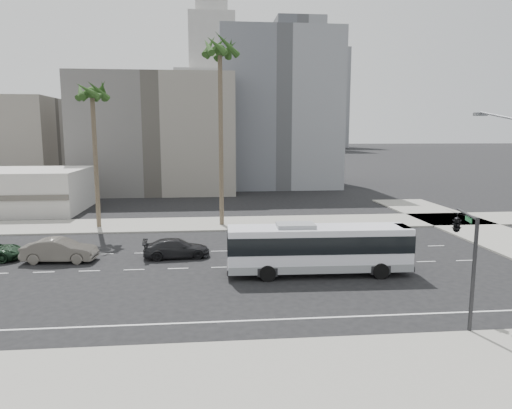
{
  "coord_description": "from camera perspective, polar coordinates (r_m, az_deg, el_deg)",
  "views": [
    {
      "loc": [
        -3.62,
        -31.59,
        9.38
      ],
      "look_at": [
        -0.16,
        4.0,
        3.81
      ],
      "focal_mm": 32.59,
      "sensor_mm": 36.0,
      "label": 1
    }
  ],
  "objects": [
    {
      "name": "ground",
      "position": [
        33.15,
        0.95,
        -7.58
      ],
      "size": [
        700.0,
        700.0,
        0.0
      ],
      "primitive_type": "plane",
      "color": "black",
      "rests_on": "ground"
    },
    {
      "name": "highrise_right",
      "position": [
        267.3,
        5.11,
        14.32
      ],
      "size": [
        26.0,
        26.0,
        70.0
      ],
      "primitive_type": "cube",
      "color": "#5B5E64",
      "rests_on": "ground"
    },
    {
      "name": "sidewalk_south",
      "position": [
        18.93,
        6.63,
        -20.65
      ],
      "size": [
        120.0,
        7.0,
        0.15
      ],
      "primitive_type": "cube",
      "color": "gray",
      "rests_on": "ground"
    },
    {
      "name": "traffic_signal",
      "position": [
        25.95,
        23.61,
        -2.43
      ],
      "size": [
        2.59,
        3.51,
        5.56
      ],
      "rotation": [
        0.0,
        0.0,
        -0.22
      ],
      "color": "#262628",
      "rests_on": "ground"
    },
    {
      "name": "sidewalk_north",
      "position": [
        48.13,
        -1.14,
        -2.29
      ],
      "size": [
        120.0,
        7.0,
        0.15
      ],
      "primitive_type": "cube",
      "color": "gray",
      "rests_on": "ground"
    },
    {
      "name": "car_b",
      "position": [
        36.94,
        -22.95,
        -5.19
      ],
      "size": [
        2.14,
        5.32,
        1.72
      ],
      "primitive_type": "imported",
      "rotation": [
        0.0,
        0.0,
        1.51
      ],
      "color": "#635D55",
      "rests_on": "ground"
    },
    {
      "name": "midrise_gray_center",
      "position": [
        84.47,
        2.41,
        11.3
      ],
      "size": [
        20.0,
        20.0,
        26.0
      ],
      "primitive_type": "cube",
      "color": "slate",
      "rests_on": "ground"
    },
    {
      "name": "civic_tower",
      "position": [
        283.13,
        -5.37,
        14.79
      ],
      "size": [
        42.0,
        42.0,
        129.0
      ],
      "color": "beige",
      "rests_on": "ground"
    },
    {
      "name": "palm_near",
      "position": [
        46.87,
        -4.45,
        17.92
      ],
      "size": [
        5.51,
        5.51,
        18.53
      ],
      "rotation": [
        0.0,
        0.0,
        -0.29
      ],
      "color": "brown",
      "rests_on": "ground"
    },
    {
      "name": "palm_mid",
      "position": [
        47.8,
        -19.47,
        12.48
      ],
      "size": [
        4.6,
        4.6,
        14.24
      ],
      "rotation": [
        0.0,
        0.0,
        0.04
      ],
      "color": "brown",
      "rests_on": "ground"
    },
    {
      "name": "midrise_beige_west",
      "position": [
        77.04,
        -11.93,
        8.38
      ],
      "size": [
        24.0,
        18.0,
        18.0
      ],
      "primitive_type": "cube",
      "color": "#66635F",
      "rests_on": "ground"
    },
    {
      "name": "highrise_far",
      "position": [
        301.44,
        8.81,
        12.68
      ],
      "size": [
        22.0,
        22.0,
        60.0
      ],
      "primitive_type": "cube",
      "color": "#5B5E64",
      "rests_on": "ground"
    },
    {
      "name": "car_a",
      "position": [
        35.72,
        -9.73,
        -5.3
      ],
      "size": [
        2.45,
        5.12,
        1.44
      ],
      "primitive_type": "imported",
      "rotation": [
        0.0,
        0.0,
        1.66
      ],
      "color": "black",
      "rests_on": "ground"
    },
    {
      "name": "midrise_beige_far",
      "position": [
        88.55,
        -28.6,
        6.57
      ],
      "size": [
        18.0,
        16.0,
        15.0
      ],
      "primitive_type": "cube",
      "color": "#66635F",
      "rests_on": "ground"
    },
    {
      "name": "city_bus",
      "position": [
        31.2,
        7.69,
        -5.25
      ],
      "size": [
        12.14,
        3.04,
        3.47
      ],
      "rotation": [
        0.0,
        0.0,
        -0.03
      ],
      "color": "silver",
      "rests_on": "ground"
    }
  ]
}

